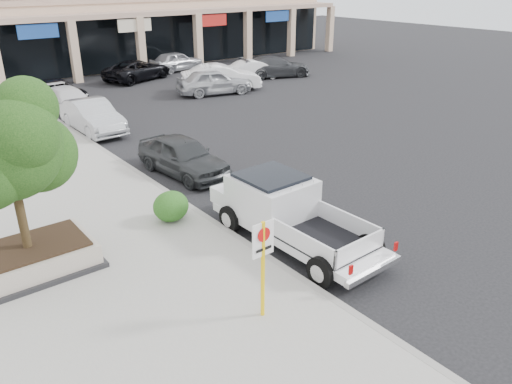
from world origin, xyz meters
TOP-DOWN VIEW (x-y plane):
  - ground at (0.00, 0.00)m, footprint 120.00×120.00m
  - sidewalk at (-5.50, 6.00)m, footprint 8.00×52.00m
  - curb at (-1.55, 6.00)m, footprint 0.20×52.00m
  - strip_mall at (8.00, 33.93)m, footprint 40.55×12.43m
  - planter at (-6.68, 3.53)m, footprint 3.20×2.20m
  - planter_tree at (-6.55, 3.69)m, footprint 2.90×2.55m
  - no_parking_sign at (-3.20, -1.52)m, footprint 0.55×0.09m
  - hedge at (-2.51, 3.79)m, footprint 1.10×0.99m
  - pickup_truck at (-0.35, 0.58)m, footprint 2.27×5.79m
  - curb_car_a at (-0.07, 7.23)m, footprint 2.14×4.43m
  - curb_car_b at (-0.67, 14.78)m, footprint 1.70×4.68m
  - curb_car_c at (-0.30, 19.18)m, footprint 2.37×4.76m
  - curb_car_d at (-0.12, 21.72)m, footprint 2.63×5.00m
  - lot_car_a at (8.48, 18.01)m, footprint 5.01×3.01m
  - lot_car_b at (9.48, 18.68)m, footprint 5.38×3.62m
  - lot_car_c at (15.26, 20.06)m, footprint 5.61×3.68m
  - lot_car_d at (6.67, 25.18)m, footprint 5.69×4.01m
  - lot_car_e at (10.69, 26.68)m, footprint 4.67×2.44m
  - lot_car_f at (13.57, 20.38)m, footprint 4.31×2.21m

SIDE VIEW (x-z plane):
  - ground at x=0.00m, z-range 0.00..0.00m
  - sidewalk at x=-5.50m, z-range 0.00..0.15m
  - curb at x=-1.55m, z-range 0.00..0.15m
  - planter at x=-6.68m, z-range 0.14..0.82m
  - hedge at x=-2.51m, z-range 0.15..1.08m
  - curb_car_c at x=-0.30m, z-range 0.00..1.33m
  - curb_car_d at x=-0.12m, z-range 0.00..1.34m
  - lot_car_f at x=13.57m, z-range 0.00..1.35m
  - lot_car_d at x=6.67m, z-range 0.00..1.44m
  - curb_car_a at x=-0.07m, z-range 0.00..1.46m
  - lot_car_c at x=15.26m, z-range 0.00..1.51m
  - lot_car_e at x=10.69m, z-range 0.00..1.52m
  - curb_car_b at x=-0.67m, z-range 0.00..1.53m
  - lot_car_a at x=8.48m, z-range 0.00..1.60m
  - lot_car_b at x=9.48m, z-range 0.00..1.68m
  - pickup_truck at x=-0.35m, z-range 0.00..1.81m
  - no_parking_sign at x=-3.20m, z-range 0.48..2.78m
  - planter_tree at x=-6.55m, z-range 1.41..5.41m
  - strip_mall at x=8.00m, z-range 0.00..9.50m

